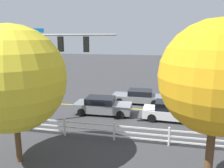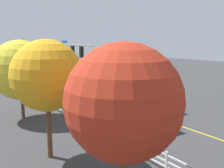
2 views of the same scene
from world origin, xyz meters
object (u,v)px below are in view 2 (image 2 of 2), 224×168
object	(u,v)px
tree_0	(21,70)
tree_2	(47,76)
car_0	(148,117)
car_3	(158,104)
car_1	(112,103)
tree_1	(124,102)

from	to	relation	value
tree_0	tree_2	distance (m)	8.87
tree_0	tree_2	size ratio (longest dim) A/B	0.99
car_0	car_3	bearing A→B (deg)	129.76
car_1	tree_0	xyz separation A→B (m)	(2.27, 7.98, 3.61)
car_1	tree_1	size ratio (longest dim) A/B	0.69
car_0	car_1	distance (m)	5.63
car_0	car_3	world-z (taller)	car_0
tree_0	tree_2	xyz separation A→B (m)	(-8.80, 0.94, 0.56)
tree_1	car_1	bearing A→B (deg)	-32.68
tree_2	tree_0	bearing A→B (deg)	-6.10
car_1	car_3	size ratio (longest dim) A/B	0.98
car_3	tree_1	bearing A→B (deg)	129.59
tree_0	tree_1	xyz separation A→B (m)	(-14.64, -0.05, 0.06)
car_1	tree_1	world-z (taller)	tree_1
car_1	car_3	xyz separation A→B (m)	(-2.56, -3.73, -0.05)
car_0	car_3	distance (m)	5.05
car_1	tree_0	bearing A→B (deg)	-107.19
car_0	tree_1	world-z (taller)	tree_1
car_3	tree_0	world-z (taller)	tree_0
tree_1	tree_2	world-z (taller)	tree_2
car_1	tree_2	world-z (taller)	tree_2
car_3	tree_1	world-z (taller)	tree_1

